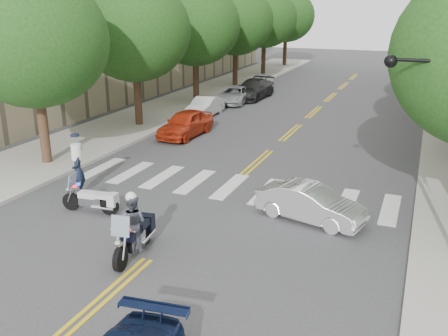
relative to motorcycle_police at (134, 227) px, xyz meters
The scene contains 17 objects.
ground 1.03m from the motorcycle_police, 17.06° to the right, with size 140.00×140.00×0.00m, color #38383A.
sidewalk_left 23.64m from the motorcycle_police, 112.38° to the left, with size 5.00×60.00×0.15m, color #9E9991.
tree_l_0 11.17m from the motorcycle_police, 144.83° to the left, with size 6.40×6.40×8.45m.
tree_l_1 16.80m from the motorcycle_police, 120.93° to the left, with size 6.40×6.40×8.45m.
tree_l_2 23.83m from the motorcycle_police, 110.79° to the left, with size 6.40×6.40×8.45m.
tree_l_3 31.33m from the motorcycle_police, 105.53° to the left, with size 6.40×6.40×8.45m.
tree_l_4 39.02m from the motorcycle_police, 102.36° to the left, with size 6.40×6.40×8.45m.
tree_l_5 46.82m from the motorcycle_police, 100.26° to the left, with size 6.40×6.40×8.45m.
motorcycle_police is the anchor object (origin of this frame).
motorcycle_parked 3.64m from the motorcycle_police, 144.30° to the left, with size 2.16×0.65×1.40m.
officer_standing 5.78m from the motorcycle_police, 143.32° to the left, with size 0.70×0.46×1.91m, color #161F33.
convertible 6.07m from the motorcycle_police, 45.81° to the left, with size 1.30×3.73×1.23m, color silver.
parked_car_a 13.68m from the motorcycle_police, 110.08° to the left, with size 1.71×4.24×1.45m, color red.
parked_car_b 18.76m from the motorcycle_police, 107.99° to the left, with size 1.33×3.82×1.26m, color silver.
parked_car_c 23.41m from the motorcycle_police, 103.86° to the left, with size 1.97×4.28×1.19m, color #9E9FA5.
parked_car_d 25.54m from the motorcycle_police, 101.20° to the left, with size 2.03×5.00×1.45m, color black.
parked_car_e 29.91m from the motorcycle_police, 101.17° to the left, with size 1.56×3.88×1.32m, color #A7A6AC.
Camera 1 is at (6.91, -11.07, 7.10)m, focal length 40.00 mm.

